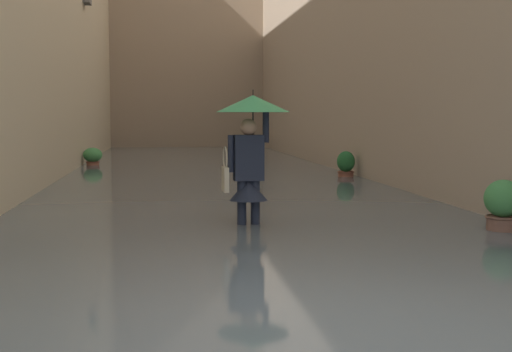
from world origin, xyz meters
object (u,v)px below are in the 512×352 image
person_wading (251,137)px  potted_plant_mid_left (503,211)px  potted_plant_mid_right (93,158)px  potted_plant_near_left (346,167)px

person_wading → potted_plant_mid_left: 3.29m
potted_plant_mid_left → potted_plant_mid_right: potted_plant_mid_left is taller
potted_plant_mid_left → potted_plant_mid_right: 13.89m
potted_plant_mid_left → potted_plant_mid_right: (6.18, -12.43, -0.04)m
potted_plant_mid_left → potted_plant_mid_right: size_ratio=1.18×
potted_plant_mid_right → potted_plant_mid_left: bearing=116.4°
potted_plant_mid_right → potted_plant_near_left: potted_plant_near_left is taller
potted_plant_mid_left → potted_plant_near_left: bearing=-90.4°
potted_plant_near_left → potted_plant_mid_left: bearing=89.6°
potted_plant_mid_right → potted_plant_near_left: bearing=143.2°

